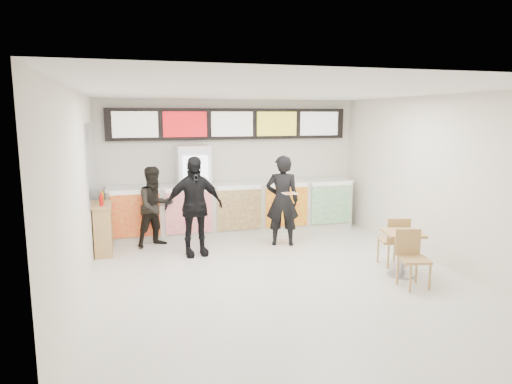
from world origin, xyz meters
name	(u,v)px	position (x,y,z in m)	size (l,w,h in m)	color
floor	(279,278)	(0.00, 0.00, 0.00)	(7.00, 7.00, 0.00)	beige
ceiling	(281,92)	(0.00, 0.00, 3.00)	(7.00, 7.00, 0.00)	white
wall_back	(231,165)	(0.00, 3.50, 1.50)	(6.00, 6.00, 0.00)	silver
wall_left	(79,197)	(-3.00, 0.00, 1.50)	(7.00, 7.00, 0.00)	silver
wall_right	(441,181)	(3.00, 0.00, 1.50)	(7.00, 7.00, 0.00)	silver
service_counter	(236,208)	(0.00, 3.09, 0.57)	(5.56, 0.77, 1.14)	silver
menu_board	(232,124)	(0.00, 3.41, 2.45)	(5.50, 0.14, 0.70)	black
drinks_fridge	(194,191)	(-0.93, 3.11, 1.00)	(0.70, 0.67, 2.00)	white
mirror_panel	(91,162)	(-2.99, 2.45, 1.75)	(0.01, 2.00, 1.50)	#B2B7BF
customer_main	(282,201)	(0.69, 1.86, 0.93)	(0.68, 0.44, 1.85)	black
customer_left	(155,207)	(-1.82, 2.49, 0.82)	(0.79, 0.62, 1.63)	black
customer_mid	(194,206)	(-1.15, 1.65, 0.95)	(1.11, 0.46, 1.90)	black
pizza_slice	(290,193)	(0.69, 1.41, 1.16)	(0.36, 0.36, 0.02)	beige
cafe_table	(403,245)	(2.00, -0.44, 0.52)	(0.80, 1.57, 0.89)	tan
condiment_ledge	(103,228)	(-2.82, 2.25, 0.50)	(0.35, 0.87, 1.16)	tan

